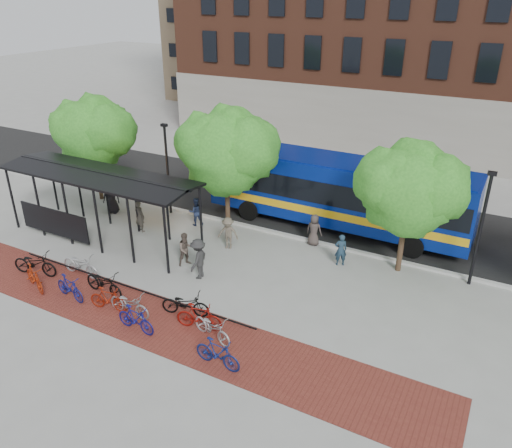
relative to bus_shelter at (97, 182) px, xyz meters
The scene contains 32 objects.
ground 8.68m from the bus_shelter, ahead, with size 160.00×160.00×0.00m, color #9E9E99.
asphalt_street 12.12m from the bus_shelter, 46.19° to the left, with size 160.00×8.00×0.01m, color black.
curb 9.74m from the bus_shelter, 28.84° to the left, with size 160.00×0.25×0.12m, color #B7B7B2.
brick_strip 8.19m from the bus_shelter, 36.40° to the right, with size 24.00×3.00×0.01m, color maroon.
bike_rack_rail 6.74m from the bus_shelter, 36.84° to the right, with size 12.00×0.05×0.95m, color black.
bus_shelter is the anchor object (origin of this frame).
tree_a 5.52m from the bus_shelter, 134.60° to the left, with size 4.90×4.00×6.18m.
tree_b 6.64m from the bus_shelter, 36.21° to the left, with size 5.15×4.20×6.47m.
tree_c 14.77m from the bus_shelter, 15.06° to the left, with size 4.66×3.80×5.92m.
lamp_post_left 4.24m from the bus_shelter, 74.47° to the left, with size 0.35×0.20×5.12m.
lamp_post_right 17.61m from the bus_shelter, 13.39° to the left, with size 0.35×0.20×5.12m.
bus 12.09m from the bus_shelter, 34.35° to the left, with size 13.82×3.37×3.73m.
bike_0 4.91m from the bus_shelter, 89.82° to the right, with size 0.75×2.16×1.13m, color black.
bike_1 5.73m from the bus_shelter, 79.32° to the right, with size 0.52×1.83×1.10m, color #9A290E.
bike_2 4.53m from the bus_shelter, 61.24° to the right, with size 0.71×2.04×1.07m, color #AFAFB1.
bike_3 6.19m from the bus_shelter, 59.92° to the right, with size 0.49×1.75×1.05m, color navy.
bike_4 6.08m from the bus_shelter, 46.14° to the right, with size 0.73×2.11×1.11m, color black.
bike_5 7.20m from the bus_shelter, 44.77° to the right, with size 0.47×1.67×1.00m, color maroon.
bike_6 7.79m from the bus_shelter, 38.77° to the right, with size 0.67×1.93×1.01m, color #959497.
bike_7 8.85m from the bus_shelter, 38.55° to the right, with size 0.49×1.73×1.04m, color navy.
bike_8 8.82m from the bus_shelter, 25.09° to the right, with size 0.67×1.92×1.01m, color black.
bike_9 9.85m from the bus_shelter, 25.25° to the right, with size 0.50×1.78×1.07m, color maroon.
bike_10 10.65m from the bus_shelter, 24.81° to the right, with size 0.66×1.89×0.99m, color #A3A3A5.
bike_11 11.97m from the bus_shelter, 27.95° to the right, with size 0.50×1.78×1.07m, color navy.
pedestrian_0 3.72m from the bus_shelter, 125.18° to the left, with size 0.95×0.62×1.94m, color black.
pedestrian_1 2.83m from the bus_shelter, 48.66° to the left, with size 0.63×0.41×1.72m, color #49423A.
pedestrian_2 5.27m from the bus_shelter, 45.49° to the left, with size 0.76×0.59×1.57m, color navy.
pedestrian_3 6.91m from the bus_shelter, 17.30° to the left, with size 1.06×0.61×1.64m, color brown.
pedestrian_6 10.91m from the bus_shelter, 23.59° to the left, with size 0.79×0.52×1.62m, color #423835.
pedestrian_7 12.22m from the bus_shelter, 14.41° to the left, with size 0.57×0.37×1.56m, color #1E3447.
pedestrian_8 5.84m from the bus_shelter, ahead, with size 0.78×0.61×1.60m, color brown.
pedestrian_9 6.94m from the bus_shelter, ahead, with size 1.21×0.69×1.87m, color #292929.
Camera 1 is at (9.61, -16.99, 11.58)m, focal length 35.00 mm.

